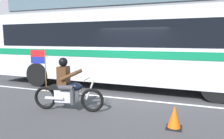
{
  "coord_description": "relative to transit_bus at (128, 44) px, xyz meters",
  "views": [
    {
      "loc": [
        2.01,
        -7.58,
        2.07
      ],
      "look_at": [
        -0.61,
        -0.52,
        1.01
      ],
      "focal_mm": 33.94,
      "sensor_mm": 36.0,
      "label": 1
    }
  ],
  "objects": [
    {
      "name": "sidewalk_curb",
      "position": [
        0.51,
        3.91,
        -1.81
      ],
      "size": [
        28.0,
        3.8,
        0.15
      ],
      "primitive_type": "cube",
      "color": "#A39E93",
      "rests_on": "ground_plane"
    },
    {
      "name": "lane_center_stripe",
      "position": [
        0.51,
        -1.79,
        -1.88
      ],
      "size": [
        26.6,
        0.14,
        0.01
      ],
      "primitive_type": "cube",
      "color": "silver",
      "rests_on": "ground_plane"
    },
    {
      "name": "fire_hydrant",
      "position": [
        -3.98,
        2.55,
        -1.37
      ],
      "size": [
        0.22,
        0.3,
        0.75
      ],
      "color": "red",
      "rests_on": "sidewalk_curb"
    },
    {
      "name": "ground_plane",
      "position": [
        0.51,
        -1.19,
        -1.88
      ],
      "size": [
        60.0,
        60.0,
        0.0
      ],
      "primitive_type": "plane",
      "color": "#3D3D3F"
    },
    {
      "name": "motorcycle_with_rider",
      "position": [
        -0.8,
        -3.59,
        -1.22
      ],
      "size": [
        2.17,
        0.73,
        1.78
      ],
      "color": "black",
      "rests_on": "ground_plane"
    },
    {
      "name": "traffic_cone",
      "position": [
        2.24,
        -3.82,
        -1.63
      ],
      "size": [
        0.36,
        0.36,
        0.55
      ],
      "color": "#EA590F",
      "rests_on": "ground_plane"
    },
    {
      "name": "transit_bus",
      "position": [
        0.0,
        0.0,
        0.0
      ],
      "size": [
        12.43,
        2.85,
        3.22
      ],
      "color": "silver",
      "rests_on": "ground_plane"
    }
  ]
}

